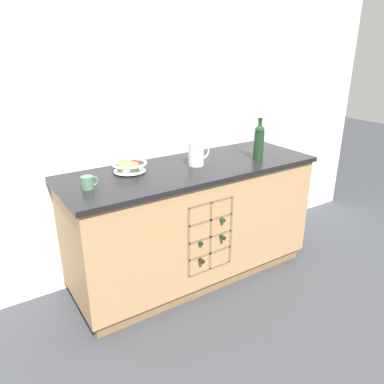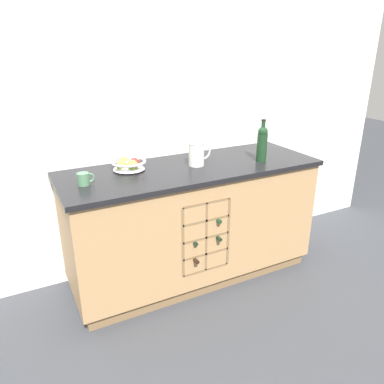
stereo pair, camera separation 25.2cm
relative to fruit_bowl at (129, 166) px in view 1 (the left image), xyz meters
The scene contains 7 objects.
ground_plane 1.04m from the fruit_bowl, 15.79° to the right, with size 14.00×14.00×0.00m, color #383A3F.
back_wall 0.60m from the fruit_bowl, 31.32° to the left, with size 4.40×0.06×2.55m, color white.
kitchen_island 0.66m from the fruit_bowl, 16.12° to the right, with size 1.88×0.69×0.90m.
fruit_bowl is the anchor object (origin of this frame).
white_pitcher 0.49m from the fruit_bowl, 13.68° to the right, with size 0.17×0.12×0.17m.
ceramic_mug 0.37m from the fruit_bowl, 155.78° to the right, with size 0.11×0.07×0.08m.
standing_wine_bottle 0.98m from the fruit_bowl, 14.64° to the right, with size 0.08×0.08×0.31m.
Camera 1 is at (-1.39, -2.14, 1.71)m, focal length 35.00 mm.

